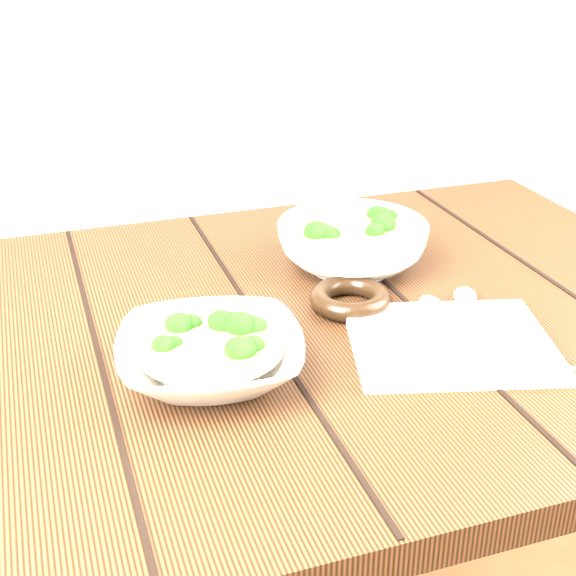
{
  "coord_description": "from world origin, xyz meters",
  "views": [
    {
      "loc": [
        -0.27,
        -0.84,
        1.23
      ],
      "look_at": [
        0.01,
        -0.01,
        0.8
      ],
      "focal_mm": 50.0,
      "sensor_mm": 36.0,
      "label": 1
    }
  ],
  "objects_px": {
    "soup_bowl_back": "(352,244)",
    "trivet": "(350,299)",
    "soup_bowl_front": "(210,356)",
    "table": "(277,402)",
    "napkin": "(450,343)"
  },
  "relations": [
    {
      "from": "soup_bowl_back",
      "to": "trivet",
      "type": "height_order",
      "value": "soup_bowl_back"
    },
    {
      "from": "soup_bowl_front",
      "to": "trivet",
      "type": "distance_m",
      "value": 0.24
    },
    {
      "from": "soup_bowl_front",
      "to": "table",
      "type": "bearing_deg",
      "value": 42.56
    },
    {
      "from": "trivet",
      "to": "napkin",
      "type": "xyz_separation_m",
      "value": [
        0.07,
        -0.13,
        -0.01
      ]
    },
    {
      "from": "soup_bowl_back",
      "to": "trivet",
      "type": "distance_m",
      "value": 0.13
    },
    {
      "from": "trivet",
      "to": "soup_bowl_front",
      "type": "bearing_deg",
      "value": -153.5
    },
    {
      "from": "soup_bowl_front",
      "to": "soup_bowl_back",
      "type": "relative_size",
      "value": 0.89
    },
    {
      "from": "table",
      "to": "trivet",
      "type": "xyz_separation_m",
      "value": [
        0.1,
        0.01,
        0.13
      ]
    },
    {
      "from": "table",
      "to": "trivet",
      "type": "bearing_deg",
      "value": 3.5
    },
    {
      "from": "trivet",
      "to": "soup_bowl_back",
      "type": "bearing_deg",
      "value": 66.32
    },
    {
      "from": "soup_bowl_front",
      "to": "napkin",
      "type": "relative_size",
      "value": 1.03
    },
    {
      "from": "table",
      "to": "napkin",
      "type": "xyz_separation_m",
      "value": [
        0.18,
        -0.13,
        0.13
      ]
    },
    {
      "from": "table",
      "to": "soup_bowl_back",
      "type": "distance_m",
      "value": 0.25
    },
    {
      "from": "soup_bowl_back",
      "to": "napkin",
      "type": "xyz_separation_m",
      "value": [
        0.02,
        -0.25,
        -0.03
      ]
    },
    {
      "from": "table",
      "to": "trivet",
      "type": "distance_m",
      "value": 0.17
    }
  ]
}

